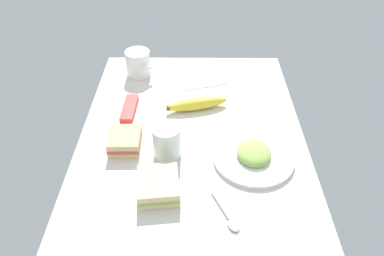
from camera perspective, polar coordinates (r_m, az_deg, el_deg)
tabletop at (r=105.48cm, az=0.00°, el=-1.66°), size 90.00×64.00×2.00cm
plate_of_food at (r=98.59cm, az=9.55°, el=-4.28°), size 21.64×21.64×4.00cm
coffee_mug_black at (r=130.81cm, az=-8.36°, el=10.01°), size 10.38×9.85×8.84cm
sandwich_main at (r=89.12cm, az=-5.25°, el=-8.93°), size 11.90×10.94×4.40cm
sandwich_side at (r=101.59cm, az=-10.39°, el=-2.01°), size 9.60×8.69×4.40cm
glass_of_milk at (r=96.76cm, az=-3.93°, el=-2.29°), size 7.38×7.38×9.12cm
banana at (r=113.67cm, az=0.78°, el=3.76°), size 8.30×19.41×3.79cm
spoon at (r=85.64cm, az=5.70°, el=-13.74°), size 11.64×6.50×0.80cm
snack_bar at (r=114.84cm, az=-9.70°, el=2.98°), size 12.92×4.16×2.00cm
paper_napkin at (r=130.47cm, az=1.05°, el=8.11°), size 18.99×18.99×0.30cm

